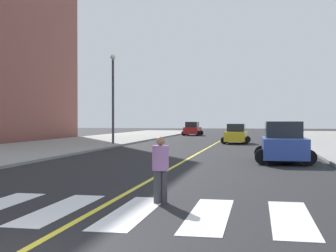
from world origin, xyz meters
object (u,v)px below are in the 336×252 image
(car_yellow_second, at_px, (236,134))
(car_red_third, at_px, (192,129))
(street_lamp, at_px, (113,91))
(car_blue_nearest, at_px, (283,143))
(pedestrian_crossing, at_px, (160,166))

(car_yellow_second, distance_m, car_red_third, 21.70)
(car_yellow_second, height_order, street_lamp, street_lamp)
(car_blue_nearest, distance_m, street_lamp, 19.30)
(car_yellow_second, relative_size, pedestrian_crossing, 2.37)
(pedestrian_crossing, height_order, street_lamp, street_lamp)
(pedestrian_crossing, xyz_separation_m, street_lamp, (-9.62, 25.90, 3.66))
(car_yellow_second, bearing_deg, pedestrian_crossing, 90.99)
(car_yellow_second, distance_m, street_lamp, 11.84)
(street_lamp, bearing_deg, car_blue_nearest, -45.11)
(car_red_third, relative_size, pedestrian_crossing, 2.47)
(car_red_third, height_order, pedestrian_crossing, car_red_third)
(car_blue_nearest, height_order, pedestrian_crossing, car_blue_nearest)
(car_blue_nearest, distance_m, car_yellow_second, 18.50)
(pedestrian_crossing, bearing_deg, car_yellow_second, -130.21)
(car_red_third, bearing_deg, street_lamp, -95.68)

